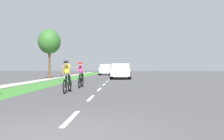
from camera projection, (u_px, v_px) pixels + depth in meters
The scene contains 9 objects.
ground_plane at pixel (109, 79), 23.98m from camera, with size 120.00×120.00×0.00m, color #424244.
grass_verge at pixel (67, 79), 24.14m from camera, with size 2.27×70.00×0.01m, color #38722D.
sidewalk_concrete at pixel (50, 79), 24.21m from camera, with size 1.30×70.00×0.10m, color #9E998E.
lane_markings_center at pixel (111, 78), 27.98m from camera, with size 0.12×54.07×0.01m.
cyclist_lead at pixel (67, 76), 11.36m from camera, with size 0.42×1.72×1.58m.
cyclist_trailing at pixel (81, 74), 14.37m from camera, with size 0.42×1.72×1.58m.
pickup_white at pixel (120, 71), 25.29m from camera, with size 2.22×5.10×1.64m.
suv_silver at pixel (106, 69), 38.59m from camera, with size 2.15×4.70×1.79m.
street_tree_near at pixel (49, 42), 25.57m from camera, with size 2.47×2.47×5.48m.
Camera 1 is at (1.20, -3.94, 1.23)m, focal length 36.98 mm.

